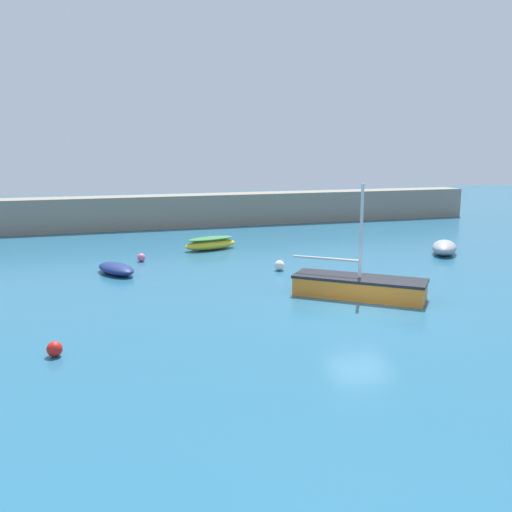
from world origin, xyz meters
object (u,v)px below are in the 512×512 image
object	(u,v)px
sailboat_twin_hulled	(359,286)
rowboat_white_midwater	(116,269)
mooring_buoy_white	(280,265)
open_tender_yellow	(444,247)
mooring_buoy_pink	(141,258)
mooring_buoy_red	(55,349)
rowboat_with_red_cover	(210,243)

from	to	relation	value
sailboat_twin_hulled	rowboat_white_midwater	size ratio (longest dim) A/B	1.74
mooring_buoy_white	open_tender_yellow	bearing A→B (deg)	6.68
rowboat_white_midwater	mooring_buoy_pink	bearing A→B (deg)	127.07
open_tender_yellow	mooring_buoy_red	size ratio (longest dim) A/B	6.72
sailboat_twin_hulled	mooring_buoy_red	bearing A→B (deg)	-124.43
mooring_buoy_red	mooring_buoy_white	size ratio (longest dim) A/B	0.92
mooring_buoy_white	mooring_buoy_pink	bearing A→B (deg)	145.90
sailboat_twin_hulled	mooring_buoy_pink	distance (m)	13.61
mooring_buoy_red	mooring_buoy_white	xyz separation A→B (m)	(11.06, 9.77, 0.02)
open_tender_yellow	mooring_buoy_red	xyz separation A→B (m)	(-22.26, -11.08, -0.17)
rowboat_with_red_cover	rowboat_white_midwater	size ratio (longest dim) A/B	1.17
rowboat_with_red_cover	mooring_buoy_white	bearing A→B (deg)	-88.62
sailboat_twin_hulled	rowboat_with_red_cover	distance (m)	13.80
sailboat_twin_hulled	mooring_buoy_red	distance (m)	13.08
rowboat_white_midwater	mooring_buoy_red	size ratio (longest dim) A/B	6.41
rowboat_white_midwater	sailboat_twin_hulled	bearing A→B (deg)	27.52
rowboat_white_midwater	mooring_buoy_pink	xyz separation A→B (m)	(1.60, 2.89, -0.05)
rowboat_white_midwater	mooring_buoy_white	world-z (taller)	rowboat_white_midwater
sailboat_twin_hulled	mooring_buoy_pink	size ratio (longest dim) A/B	11.71
rowboat_with_red_cover	mooring_buoy_red	world-z (taller)	rowboat_with_red_cover
rowboat_white_midwater	mooring_buoy_white	bearing A→B (deg)	54.54
sailboat_twin_hulled	rowboat_white_midwater	world-z (taller)	sailboat_twin_hulled
mooring_buoy_white	mooring_buoy_pink	distance (m)	8.21
sailboat_twin_hulled	rowboat_white_midwater	distance (m)	12.66
mooring_buoy_white	mooring_buoy_pink	xyz separation A→B (m)	(-6.80, 4.60, -0.03)
mooring_buoy_pink	mooring_buoy_white	bearing A→B (deg)	-34.10
rowboat_with_red_cover	mooring_buoy_pink	world-z (taller)	rowboat_with_red_cover
mooring_buoy_red	rowboat_with_red_cover	bearing A→B (deg)	62.19
sailboat_twin_hulled	mooring_buoy_pink	bearing A→B (deg)	167.22
mooring_buoy_red	mooring_buoy_pink	size ratio (longest dim) A/B	1.05
mooring_buoy_red	mooring_buoy_pink	world-z (taller)	mooring_buoy_red
rowboat_with_red_cover	mooring_buoy_white	distance (m)	7.45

